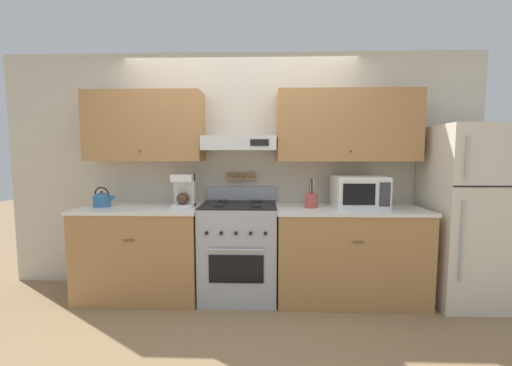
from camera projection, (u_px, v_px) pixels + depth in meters
The scene contains 10 objects.
ground_plane at pixel (236, 312), 2.90m from camera, with size 16.00×16.00×0.00m, color #937551.
wall_back at pixel (246, 155), 3.40m from camera, with size 5.20×0.46×2.55m.
counter_left at pixel (143, 251), 3.23m from camera, with size 1.23×0.69×0.93m.
counter_right at pixel (348, 253), 3.17m from camera, with size 1.46×0.69×0.93m.
stove_range at pixel (239, 250), 3.21m from camera, with size 0.75×0.66×1.11m.
refrigerator at pixel (472, 215), 3.08m from camera, with size 0.81×0.71×1.74m.
tea_kettle at pixel (102, 199), 3.19m from camera, with size 0.22×0.17×0.20m.
coffee_maker at pixel (184, 191), 3.18m from camera, with size 0.21×0.20×0.33m.
microwave at pixel (359, 192), 3.13m from camera, with size 0.50×0.41×0.31m.
utensil_crock at pixel (311, 200), 3.13m from camera, with size 0.13×0.13×0.30m.
Camera 1 is at (0.27, -2.78, 1.45)m, focal length 22.00 mm.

